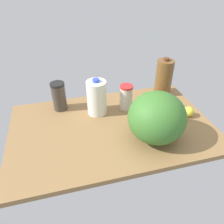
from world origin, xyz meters
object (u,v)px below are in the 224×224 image
(tumbler_cup, at_px, (126,97))
(orange_by_jug, at_px, (152,96))
(shaker_bottle, at_px, (59,96))
(chocolate_milk_jug, at_px, (164,77))
(watermelon, at_px, (157,118))
(lemon_loose, at_px, (188,112))
(milk_jug, at_px, (97,97))

(tumbler_cup, xyz_separation_m, orange_by_jug, (-0.20, -0.03, -0.04))
(shaker_bottle, bearing_deg, chocolate_milk_jug, -178.72)
(watermelon, distance_m, tumbler_cup, 0.33)
(chocolate_milk_jug, relative_size, lemon_loose, 4.08)
(chocolate_milk_jug, distance_m, orange_by_jug, 0.17)
(watermelon, height_order, tumbler_cup, watermelon)
(watermelon, bearing_deg, lemon_loose, -155.15)
(chocolate_milk_jug, xyz_separation_m, lemon_loose, (-0.03, 0.31, -0.10))
(watermelon, xyz_separation_m, lemon_loose, (-0.29, -0.13, -0.11))
(chocolate_milk_jug, distance_m, tumbler_cup, 0.35)
(watermelon, bearing_deg, chocolate_milk_jug, -120.06)
(tumbler_cup, bearing_deg, watermelon, 101.11)
(orange_by_jug, relative_size, lemon_loose, 1.23)
(milk_jug, relative_size, tumbler_cup, 1.41)
(lemon_loose, bearing_deg, shaker_bottle, -20.81)
(shaker_bottle, distance_m, lemon_loose, 0.83)
(chocolate_milk_jug, height_order, shaker_bottle, chocolate_milk_jug)
(orange_by_jug, bearing_deg, tumbler_cup, 9.06)
(chocolate_milk_jug, distance_m, shaker_bottle, 0.74)
(shaker_bottle, relative_size, watermelon, 0.62)
(orange_by_jug, bearing_deg, chocolate_milk_jug, -143.23)
(watermelon, height_order, orange_by_jug, watermelon)
(watermelon, height_order, milk_jug, watermelon)
(milk_jug, bearing_deg, lemon_loose, 160.78)
(watermelon, relative_size, orange_by_jug, 3.73)
(tumbler_cup, distance_m, orange_by_jug, 0.21)
(watermelon, relative_size, milk_jug, 1.29)
(chocolate_milk_jug, relative_size, watermelon, 0.89)
(shaker_bottle, bearing_deg, watermelon, 138.57)
(shaker_bottle, relative_size, tumbler_cup, 1.12)
(watermelon, relative_size, lemon_loose, 4.59)
(chocolate_milk_jug, relative_size, milk_jug, 1.14)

